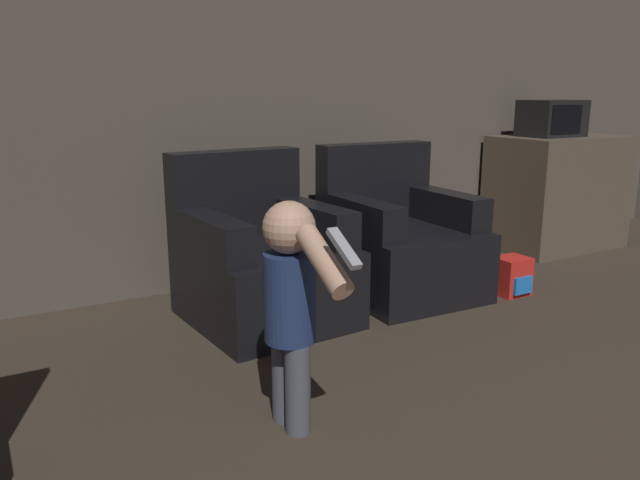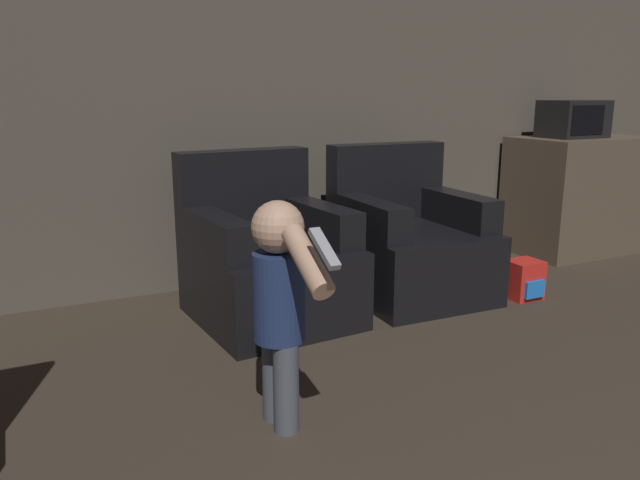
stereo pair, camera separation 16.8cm
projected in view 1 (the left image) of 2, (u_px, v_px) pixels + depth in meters
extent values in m
cube|color=#51493F|center=(230.00, 79.00, 3.83)|extent=(8.40, 0.05, 2.60)
cube|color=black|center=(266.00, 284.00, 3.38)|extent=(0.83, 0.90, 0.42)
cube|color=black|center=(235.00, 193.00, 3.55)|extent=(0.78, 0.21, 0.49)
cube|color=black|center=(211.00, 235.00, 3.14)|extent=(0.21, 0.70, 0.20)
cube|color=black|center=(313.00, 222.00, 3.48)|extent=(0.21, 0.70, 0.20)
cube|color=black|center=(403.00, 261.00, 3.83)|extent=(0.80, 0.87, 0.42)
cube|color=black|center=(374.00, 181.00, 4.02)|extent=(0.78, 0.18, 0.49)
cube|color=black|center=(361.00, 216.00, 3.62)|extent=(0.18, 0.69, 0.20)
cube|color=black|center=(445.00, 207.00, 3.90)|extent=(0.18, 0.69, 0.20)
cylinder|color=#474C56|center=(298.00, 389.00, 2.27)|extent=(0.09, 0.09, 0.34)
cylinder|color=#474C56|center=(284.00, 378.00, 2.36)|extent=(0.09, 0.09, 0.34)
cylinder|color=navy|center=(290.00, 298.00, 2.24)|extent=(0.19, 0.19, 0.33)
sphere|color=tan|center=(289.00, 228.00, 2.18)|extent=(0.19, 0.19, 0.19)
cylinder|color=tan|center=(275.00, 292.00, 2.34)|extent=(0.08, 0.08, 0.27)
cylinder|color=tan|center=(324.00, 261.00, 1.99)|extent=(0.08, 0.28, 0.20)
cube|color=#99999E|center=(344.00, 248.00, 1.88)|extent=(0.04, 0.16, 0.10)
cube|color=red|center=(511.00, 276.00, 3.84)|extent=(0.20, 0.17, 0.23)
cube|color=blue|center=(523.00, 285.00, 3.77)|extent=(0.14, 0.02, 0.10)
cube|color=brown|center=(557.00, 192.00, 4.96)|extent=(1.02, 0.63, 0.88)
cube|color=black|center=(552.00, 118.00, 4.76)|extent=(0.45, 0.32, 0.28)
cube|color=black|center=(567.00, 119.00, 4.60)|extent=(0.32, 0.01, 0.21)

